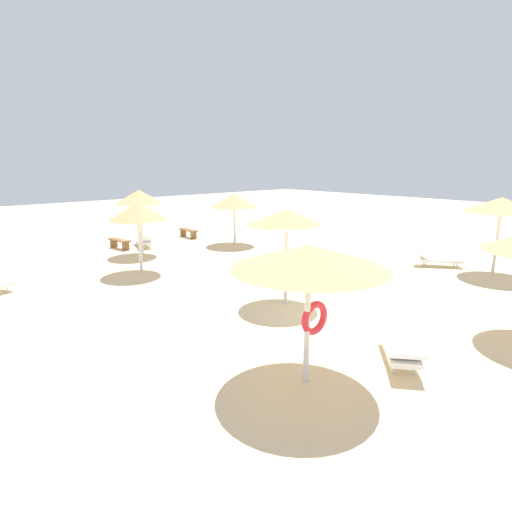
{
  "coord_description": "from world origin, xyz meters",
  "views": [
    {
      "loc": [
        -9.06,
        -7.01,
        4.29
      ],
      "look_at": [
        0.0,
        3.0,
        1.2
      ],
      "focal_mm": 28.8,
      "sensor_mm": 36.0,
      "label": 1
    }
  ],
  "objects": [
    {
      "name": "lounger_1",
      "position": [
        -1.2,
        -3.02,
        0.31
      ],
      "size": [
        1.88,
        1.71,
        0.63
      ],
      "color": "white",
      "rests_on": "ground"
    },
    {
      "name": "parasol_4",
      "position": [
        4.5,
        9.65,
        2.34
      ],
      "size": [
        2.53,
        2.53,
        2.69
      ],
      "color": "silver",
      "rests_on": "ground"
    },
    {
      "name": "bench_1",
      "position": [
        3.83,
        13.11,
        0.35
      ],
      "size": [
        0.42,
        1.51,
        0.49
      ],
      "color": "brown",
      "rests_on": "ground"
    },
    {
      "name": "lounger_3",
      "position": [
        0.61,
        12.42,
        0.32
      ],
      "size": [
        1.12,
        1.98,
        0.76
      ],
      "color": "white",
      "rests_on": "ground"
    },
    {
      "name": "bench_0",
      "position": [
        -0.51,
        12.75,
        0.35
      ],
      "size": [
        0.59,
        1.54,
        0.49
      ],
      "color": "brown",
      "rests_on": "ground"
    },
    {
      "name": "parasol_1",
      "position": [
        -3.31,
        -2.14,
        2.53
      ],
      "size": [
        2.98,
        2.98,
        2.8
      ],
      "color": "silver",
      "rests_on": "ground"
    },
    {
      "name": "parasol_3",
      "position": [
        -0.3,
        10.7,
        2.72
      ],
      "size": [
        2.2,
        2.2,
        3.05
      ],
      "color": "silver",
      "rests_on": "ground"
    },
    {
      "name": "parasol_6",
      "position": [
        -1.87,
        7.69,
        2.45
      ],
      "size": [
        2.25,
        2.25,
        2.81
      ],
      "color": "silver",
      "rests_on": "ground"
    },
    {
      "name": "parasol_0",
      "position": [
        8.11,
        -1.76,
        2.72
      ],
      "size": [
        2.68,
        2.68,
        3.01
      ],
      "color": "silver",
      "rests_on": "ground"
    },
    {
      "name": "ground_plane",
      "position": [
        0.0,
        0.0,
        0.0
      ],
      "size": [
        80.0,
        80.0,
        0.0
      ],
      "primitive_type": "plane",
      "color": "beige"
    },
    {
      "name": "parasol_7",
      "position": [
        -0.24,
        1.37,
        2.68
      ],
      "size": [
        2.34,
        2.34,
        2.94
      ],
      "color": "silver",
      "rests_on": "ground"
    },
    {
      "name": "lounger_0",
      "position": [
        7.87,
        0.32,
        0.31
      ],
      "size": [
        1.66,
        1.91,
        0.64
      ],
      "color": "white",
      "rests_on": "ground"
    }
  ]
}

